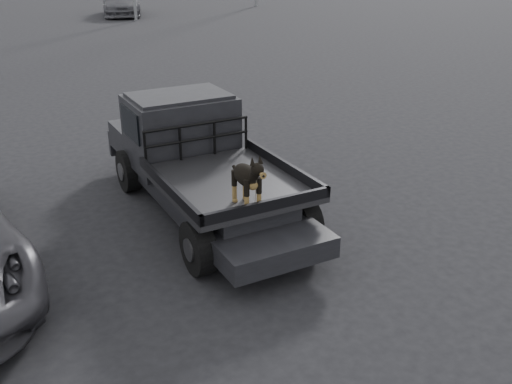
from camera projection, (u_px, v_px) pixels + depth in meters
ground at (210, 258)px, 8.13m from camera, size 120.00×120.00×0.00m
flatbed_ute at (204, 187)px, 9.34m from camera, size 2.00×5.40×0.92m
ute_cab at (180, 119)px, 9.75m from camera, size 1.72×1.30×0.88m
headache_rack at (198, 141)px, 9.21m from camera, size 1.80×0.08×0.55m
dog at (246, 180)px, 7.45m from camera, size 0.32×0.60×0.74m
distant_car_b at (121, 2)px, 34.82m from camera, size 3.40×5.63×1.53m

